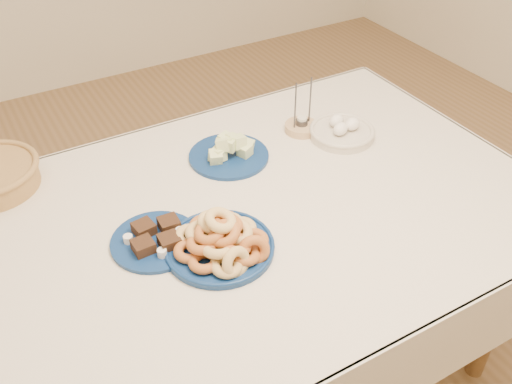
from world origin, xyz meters
TOP-DOWN VIEW (x-y plane):
  - ground at (0.00, 0.00)m, footprint 5.00×5.00m
  - dining_table at (0.00, 0.00)m, footprint 1.71×1.11m
  - donut_platter at (-0.14, -0.11)m, footprint 0.31×0.31m
  - melon_plate at (0.08, 0.25)m, footprint 0.29×0.29m
  - brownie_plate at (-0.27, 0.00)m, footprint 0.26×0.26m
  - candle_holder at (0.36, 0.27)m, footprint 0.13×0.13m
  - egg_bowl at (0.46, 0.18)m, footprint 0.27×0.27m

SIDE VIEW (x-z plane):
  - ground at x=0.00m, z-range 0.00..0.00m
  - dining_table at x=0.00m, z-range 0.27..1.02m
  - brownie_plate at x=-0.27m, z-range 0.74..0.78m
  - candle_holder at x=0.36m, z-range 0.67..0.86m
  - egg_bowl at x=0.46m, z-range 0.74..0.81m
  - melon_plate at x=0.08m, z-range 0.73..0.82m
  - donut_platter at x=-0.14m, z-range 0.72..0.85m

